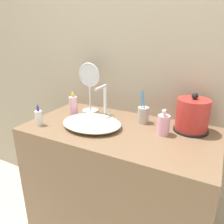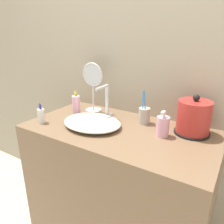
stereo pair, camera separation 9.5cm
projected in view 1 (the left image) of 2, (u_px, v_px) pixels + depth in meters
The scene contains 10 objects.
wall_back at pixel (141, 58), 1.48m from camera, with size 6.00×0.04×2.60m.
vanity_counter at pixel (118, 189), 1.49m from camera, with size 1.16×0.61×0.91m.
sink_basin at pixel (92, 123), 1.36m from camera, with size 0.38×0.30×0.05m.
faucet at pixel (105, 101), 1.45m from camera, with size 0.06×0.13×0.24m.
electric_kettle at pixel (192, 116), 1.28m from camera, with size 0.20×0.20×0.23m.
toothbrush_cup at pixel (143, 115), 1.41m from camera, with size 0.07×0.07×0.22m.
lotion_bottle at pixel (163, 125), 1.25m from camera, with size 0.07×0.07×0.15m.
shampoo_bottle at pixel (73, 106), 1.53m from camera, with size 0.06×0.06×0.18m.
mouthwash_bottle at pixel (39, 117), 1.38m from camera, with size 0.04×0.04×0.14m.
vanity_mirror at pixel (89, 85), 1.57m from camera, with size 0.17×0.12×0.36m.
Camera 1 is at (0.53, -0.80, 1.46)m, focal length 35.00 mm.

